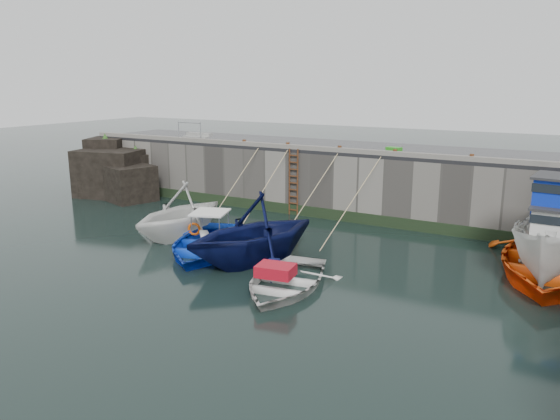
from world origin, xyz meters
The scene contains 24 objects.
ground centered at (0.00, 0.00, 0.00)m, with size 120.00×120.00×0.00m, color black.
quay_back centered at (0.00, 12.50, 1.50)m, with size 30.00×5.00×3.00m, color slate.
road_back centered at (0.00, 12.50, 3.08)m, with size 30.00×5.00×0.16m, color black.
kerb_back centered at (0.00, 10.15, 3.26)m, with size 30.00×0.30×0.20m, color slate.
algae_back centered at (0.00, 9.96, 0.25)m, with size 30.00×0.08×0.50m, color black.
rock_outcrop centered at (-12.92, 9.11, 1.26)m, with size 5.85×4.24×3.41m.
ladder centered at (-2.00, 9.91, 1.59)m, with size 0.51×0.08×3.20m.
boat_near_white centered at (-4.33, 4.36, 0.00)m, with size 4.24×4.91×2.59m, color silver.
boat_near_white_rope centered at (-4.33, 8.43, 0.00)m, with size 0.04×4.08×3.10m, color tan, non-canonical shape.
boat_near_blue centered at (-2.13, 3.24, 0.00)m, with size 3.84×5.38×1.11m, color #0D37C4.
boat_near_blue_rope centered at (-2.13, 7.87, 0.00)m, with size 0.04×4.99×3.10m, color tan, non-canonical shape.
boat_near_blacktrim centered at (0.07, 3.06, 0.00)m, with size 4.60×5.33×2.81m, color #090F3D.
boat_near_blacktrim_rope centered at (0.07, 7.78, 0.00)m, with size 0.04×5.15×3.10m, color tan, non-canonical shape.
boat_near_navy centered at (2.27, 1.47, 0.00)m, with size 3.26×4.56×0.94m, color silver.
boat_near_navy_rope centered at (2.27, 6.98, 0.00)m, with size 0.04×6.57×3.10m, color tan, non-canonical shape.
boat_far_white centered at (9.50, 7.31, 1.03)m, with size 2.92×6.50×5.44m.
boat_far_orange centered at (9.50, 6.95, 0.49)m, with size 5.49×7.54×4.53m.
fish_crate centered at (2.56, 10.84, 3.31)m, with size 0.64×0.40×0.29m, color #268B19.
railing centered at (-8.75, 11.25, 3.36)m, with size 1.60×1.05×1.00m.
bollard_a centered at (-5.00, 10.25, 3.30)m, with size 0.18×0.18×0.28m, color #3F1E0F.
bollard_b centered at (-2.50, 10.25, 3.30)m, with size 0.18×0.18×0.28m, color #3F1E0F.
bollard_c centered at (0.20, 10.25, 3.30)m, with size 0.18×0.18×0.28m, color #3F1E0F.
bollard_d centered at (2.80, 10.25, 3.30)m, with size 0.18×0.18×0.28m, color #3F1E0F.
bollard_e centered at (6.00, 10.25, 3.30)m, with size 0.18×0.18×0.28m, color #3F1E0F.
Camera 1 is at (10.15, -12.61, 6.34)m, focal length 35.00 mm.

